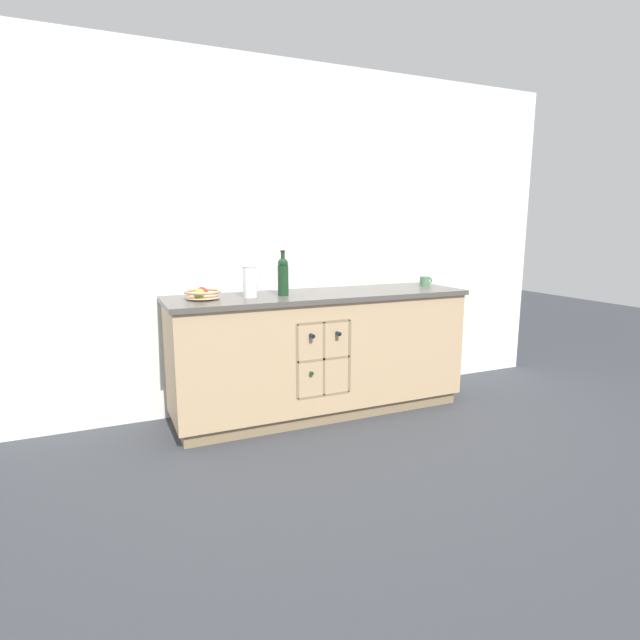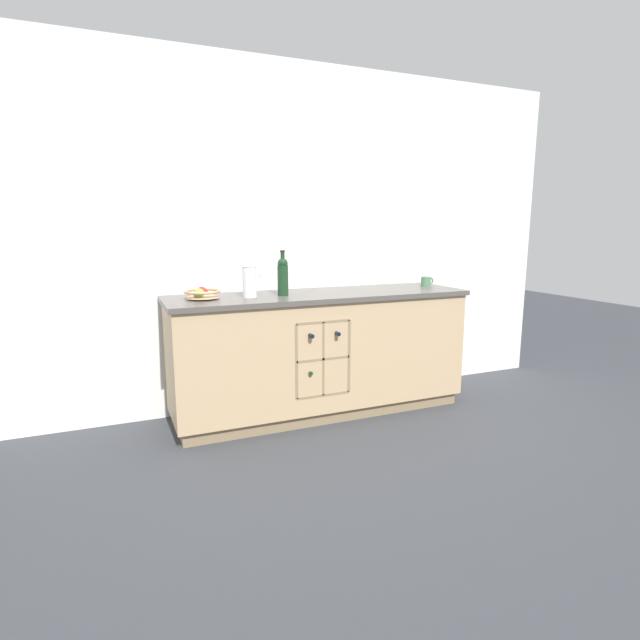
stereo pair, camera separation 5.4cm
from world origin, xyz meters
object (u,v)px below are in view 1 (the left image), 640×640
at_px(fruit_bowl, 202,293).
at_px(standing_wine_bottle, 283,275).
at_px(ceramic_mug, 425,281).
at_px(white_pitcher, 250,281).

bearing_deg(fruit_bowl, standing_wine_bottle, -4.27).
distance_m(fruit_bowl, ceramic_mug, 1.79).
xyz_separation_m(ceramic_mug, standing_wine_bottle, (-1.24, -0.08, 0.10)).
xyz_separation_m(fruit_bowl, standing_wine_bottle, (0.55, -0.04, 0.10)).
xyz_separation_m(fruit_bowl, white_pitcher, (0.31, -0.04, 0.07)).
relative_size(white_pitcher, standing_wine_bottle, 0.68).
bearing_deg(white_pitcher, fruit_bowl, 172.91).
height_order(white_pitcher, standing_wine_bottle, standing_wine_bottle).
bearing_deg(ceramic_mug, fruit_bowl, -178.78).
bearing_deg(standing_wine_bottle, fruit_bowl, 175.73).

